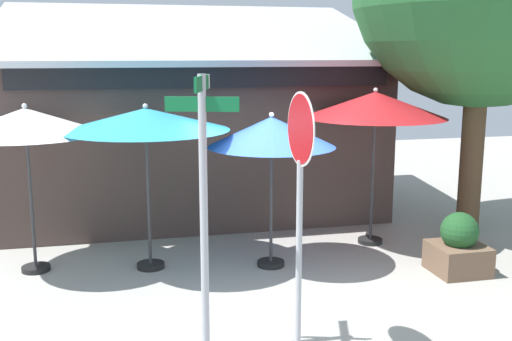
{
  "coord_description": "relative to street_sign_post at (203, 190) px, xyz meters",
  "views": [
    {
      "loc": [
        -2.32,
        -7.82,
        3.41
      ],
      "look_at": [
        -0.19,
        1.2,
        1.6
      ],
      "focal_mm": 42.82,
      "sensor_mm": 36.0,
      "label": 1
    }
  ],
  "objects": [
    {
      "name": "street_sign_post",
      "position": [
        0.0,
        0.0,
        0.0
      ],
      "size": [
        0.77,
        0.83,
        3.18
      ],
      "color": "#A8AAB2",
      "rests_on": "ground"
    },
    {
      "name": "patio_umbrella_teal_center",
      "position": [
        -0.44,
        2.97,
        0.46
      ],
      "size": [
        2.59,
        2.59,
        2.63
      ],
      "color": "black",
      "rests_on": "ground"
    },
    {
      "name": "stop_sign",
      "position": [
        1.02,
        -0.26,
        0.19
      ],
      "size": [
        0.07,
        0.81,
        3.0
      ],
      "color": "#A8AAB2",
      "rests_on": "ground"
    },
    {
      "name": "ground_plane",
      "position": [
        1.38,
        1.35,
        -1.97
      ],
      "size": [
        28.0,
        28.0,
        0.1
      ],
      "primitive_type": "cube",
      "color": "#9E9B93"
    },
    {
      "name": "patio_umbrella_ivory_left",
      "position": [
        -2.22,
        3.26,
        0.44
      ],
      "size": [
        2.29,
        2.29,
        2.65
      ],
      "color": "black",
      "rests_on": "ground"
    },
    {
      "name": "patio_umbrella_crimson_far_right",
      "position": [
        3.52,
        3.38,
        0.57
      ],
      "size": [
        2.49,
        2.49,
        2.8
      ],
      "color": "black",
      "rests_on": "ground"
    },
    {
      "name": "cafe_building",
      "position": [
        0.76,
        6.65,
        -0.15
      ],
      "size": [
        7.97,
        4.91,
        4.53
      ],
      "color": "#473833",
      "rests_on": "ground"
    },
    {
      "name": "sidewalk_planter",
      "position": [
        4.23,
        1.65,
        -1.51
      ],
      "size": [
        0.8,
        0.8,
        0.97
      ],
      "color": "brown",
      "rests_on": "ground"
    },
    {
      "name": "patio_umbrella_royal_blue_right",
      "position": [
        1.46,
        2.62,
        0.25
      ],
      "size": [
        2.01,
        2.01,
        2.49
      ],
      "color": "black",
      "rests_on": "ground"
    }
  ]
}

